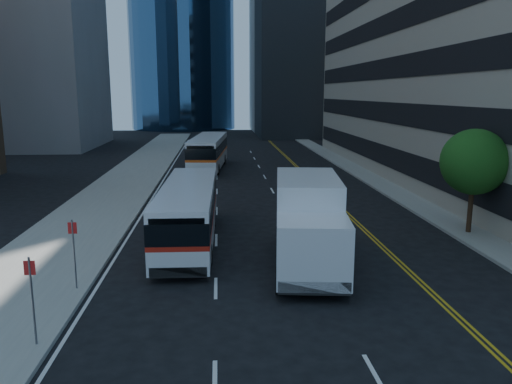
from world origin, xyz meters
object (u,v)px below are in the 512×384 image
(street_tree, at_px, (474,162))
(bus_front, at_px, (189,212))
(bus_rear, at_px, (209,151))
(box_truck, at_px, (308,222))

(street_tree, distance_m, bus_front, 13.92)
(bus_front, height_order, bus_rear, bus_rear)
(street_tree, relative_size, box_truck, 0.67)
(street_tree, xyz_separation_m, box_truck, (-8.78, -3.94, -1.78))
(street_tree, bearing_deg, bus_rear, 120.12)
(box_truck, bearing_deg, street_tree, 31.01)
(street_tree, height_order, bus_front, street_tree)
(bus_rear, height_order, box_truck, box_truck)
(street_tree, bearing_deg, bus_front, -178.69)
(bus_front, distance_m, box_truck, 6.17)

